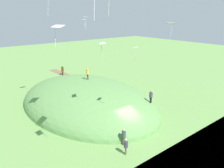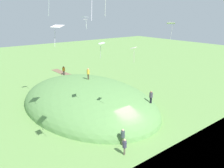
% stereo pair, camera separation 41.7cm
% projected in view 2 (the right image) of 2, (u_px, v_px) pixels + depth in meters
% --- Properties ---
extents(ground_plane, '(160.00, 160.00, 0.00)m').
position_uv_depth(ground_plane, '(129.00, 131.00, 26.10)').
color(ground_plane, '#69964C').
extents(grass_hill, '(24.78, 17.02, 6.97)m').
position_uv_depth(grass_hill, '(88.00, 104.00, 33.91)').
color(grass_hill, '#5F904D').
rests_on(grass_hill, ground_plane).
extents(dirt_path, '(17.31, 2.10, 0.04)m').
position_uv_depth(dirt_path, '(72.00, 77.00, 47.96)').
color(dirt_path, brown).
rests_on(dirt_path, ground_plane).
extents(person_on_hilltop, '(0.59, 0.59, 1.72)m').
position_uv_depth(person_on_hilltop, '(88.00, 72.00, 33.67)').
color(person_on_hilltop, '#403626').
rests_on(person_on_hilltop, grass_hill).
extents(person_with_child, '(0.66, 0.66, 1.69)m').
position_uv_depth(person_with_child, '(64.00, 70.00, 40.55)').
color(person_with_child, '#302E28').
rests_on(person_with_child, grass_hill).
extents(person_near_shore, '(0.56, 0.56, 1.69)m').
position_uv_depth(person_near_shore, '(151.00, 96.00, 29.14)').
color(person_near_shore, black).
rests_on(person_near_shore, grass_hill).
extents(person_watching_kites, '(0.55, 0.55, 1.84)m').
position_uv_depth(person_watching_kites, '(123.00, 135.00, 22.98)').
color(person_watching_kites, '#4F523A').
rests_on(person_watching_kites, ground_plane).
extents(person_walking_path, '(0.56, 0.56, 1.69)m').
position_uv_depth(person_walking_path, '(125.00, 145.00, 21.42)').
color(person_walking_path, '#5F5549').
rests_on(person_walking_path, ground_plane).
extents(kite_0, '(1.25, 1.17, 1.24)m').
position_uv_depth(kite_0, '(85.00, 20.00, 39.79)').
color(kite_0, silver).
extents(kite_4, '(0.76, 0.85, 1.45)m').
position_uv_depth(kite_4, '(134.00, 49.00, 21.46)').
color(kite_4, white).
extents(kite_7, '(1.08, 0.77, 1.74)m').
position_uv_depth(kite_7, '(85.00, 17.00, 32.42)').
color(kite_7, silver).
extents(kite_8, '(1.19, 1.14, 2.23)m').
position_uv_depth(kite_8, '(171.00, 24.00, 28.06)').
color(kite_8, white).
extents(kite_10, '(0.97, 0.83, 1.61)m').
position_uv_depth(kite_10, '(102.00, 44.00, 22.28)').
color(kite_10, white).
extents(kite_11, '(1.43, 1.23, 2.06)m').
position_uv_depth(kite_11, '(57.00, 27.00, 21.73)').
color(kite_11, white).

